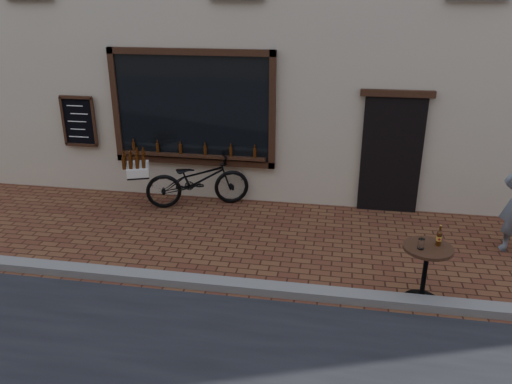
# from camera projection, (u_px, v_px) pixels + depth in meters

# --- Properties ---
(ground) EXTENTS (90.00, 90.00, 0.00)m
(ground) POSITION_uv_depth(u_px,v_px,m) (260.00, 300.00, 6.82)
(ground) COLOR #552A1B
(ground) RESTS_ON ground
(kerb) EXTENTS (90.00, 0.25, 0.12)m
(kerb) POSITION_uv_depth(u_px,v_px,m) (262.00, 288.00, 6.98)
(kerb) COLOR slate
(kerb) RESTS_ON ground
(cargo_bicycle) EXTENTS (2.39, 1.43, 1.13)m
(cargo_bicycle) POSITION_uv_depth(u_px,v_px,m) (195.00, 179.00, 9.71)
(cargo_bicycle) COLOR black
(cargo_bicycle) RESTS_ON ground
(bistro_table) EXTENTS (0.65, 0.65, 1.11)m
(bistro_table) POSITION_uv_depth(u_px,v_px,m) (426.00, 263.00, 6.57)
(bistro_table) COLOR black
(bistro_table) RESTS_ON ground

